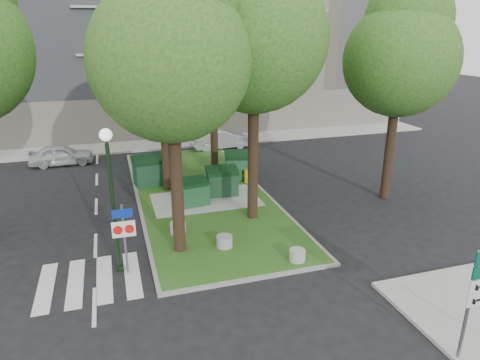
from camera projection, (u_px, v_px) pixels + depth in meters
name	position (u px, v px, depth m)	size (l,w,h in m)	color
ground	(239.00, 281.00, 13.96)	(120.00, 120.00, 0.00)	black
median_island	(201.00, 194.00, 21.29)	(6.00, 16.00, 0.12)	#194F16
median_kerb	(201.00, 194.00, 21.29)	(6.30, 16.30, 0.10)	gray
building_sidewalk	(163.00, 144.00, 30.61)	(42.00, 3.00, 0.12)	#999993
zebra_crossing	(118.00, 276.00, 14.26)	(5.00, 3.00, 0.01)	silver
apartment_building	(145.00, 27.00, 34.74)	(41.00, 12.00, 16.00)	tan
tree_median_near_left	(172.00, 45.00, 13.45)	(5.20, 5.20, 10.53)	black
tree_median_near_right	(256.00, 24.00, 16.01)	(5.60, 5.60, 11.46)	black
tree_median_mid	(162.00, 48.00, 19.56)	(4.80, 4.80, 9.99)	black
tree_median_far	(213.00, 19.00, 22.71)	(5.80, 5.80, 11.93)	black
tree_street_right	(402.00, 49.00, 18.75)	(5.00, 5.00, 10.06)	black
dumpster_a	(150.00, 171.00, 22.19)	(1.80, 1.38, 1.54)	#0D311A
dumpster_b	(193.00, 192.00, 19.65)	(1.48, 1.15, 1.25)	#123E1E
dumpster_c	(222.00, 181.00, 20.83)	(1.58, 1.16, 1.40)	black
dumpster_d	(240.00, 165.00, 23.17)	(1.81, 1.45, 1.49)	#154628
bollard_left	(178.00, 228.00, 16.99)	(0.61, 0.61, 0.44)	#AFAEA9
bollard_right	(297.00, 255.00, 14.95)	(0.57, 0.57, 0.40)	#A0A09B
bollard_mid	(224.00, 241.00, 15.91)	(0.60, 0.60, 0.43)	gray
litter_bin	(248.00, 176.00, 22.64)	(0.39, 0.39, 0.68)	gold
street_lamp	(111.00, 185.00, 13.60)	(0.39, 0.39, 4.93)	black
traffic_sign_pole	(124.00, 230.00, 13.91)	(0.75, 0.08, 2.51)	slate
car_white	(61.00, 155.00, 25.90)	(1.48, 3.69, 1.26)	silver
car_silver	(221.00, 139.00, 29.42)	(1.43, 4.11, 1.35)	#A1A3A9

